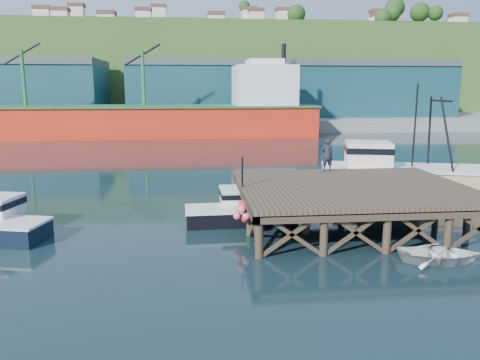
{
  "coord_description": "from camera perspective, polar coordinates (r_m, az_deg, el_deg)",
  "views": [
    {
      "loc": [
        -2.97,
        -23.7,
        7.22
      ],
      "look_at": [
        -0.34,
        2.0,
        2.12
      ],
      "focal_mm": 35.0,
      "sensor_mm": 36.0,
      "label": 1
    }
  ],
  "objects": [
    {
      "name": "warehouse_mid",
      "position": [
        88.75,
        -4.0,
        10.68
      ],
      "size": [
        28.0,
        16.0,
        9.0
      ],
      "primitive_type": "cube",
      "color": "#184751",
      "rests_on": "far_quay"
    },
    {
      "name": "far_quay",
      "position": [
        93.95,
        -4.06,
        7.34
      ],
      "size": [
        160.0,
        40.0,
        2.0
      ],
      "primitive_type": "cube",
      "color": "gray",
      "rests_on": "ground"
    },
    {
      "name": "ground",
      "position": [
        24.95,
        1.25,
        -5.65
      ],
      "size": [
        300.0,
        300.0,
        0.0
      ],
      "primitive_type": "plane",
      "color": "black",
      "rests_on": "ground"
    },
    {
      "name": "trawler",
      "position": [
        33.85,
        19.04,
        0.89
      ],
      "size": [
        11.82,
        6.68,
        7.49
      ],
      "rotation": [
        0.0,
        0.0,
        -0.25
      ],
      "color": "tan",
      "rests_on": "ground"
    },
    {
      "name": "cargo_ship",
      "position": [
        72.01,
        -10.31,
        7.88
      ],
      "size": [
        55.5,
        10.0,
        13.75
      ],
      "color": "red",
      "rests_on": "ground"
    },
    {
      "name": "dockworker",
      "position": [
        29.59,
        10.59,
        3.05
      ],
      "size": [
        0.76,
        0.51,
        2.03
      ],
      "primitive_type": "imported",
      "rotation": [
        0.0,
        0.0,
        3.18
      ],
      "color": "black",
      "rests_on": "wharf"
    },
    {
      "name": "wharf",
      "position": [
        25.54,
        13.66,
        -1.08
      ],
      "size": [
        12.0,
        10.0,
        2.62
      ],
      "color": "brown",
      "rests_on": "ground"
    },
    {
      "name": "hillside",
      "position": [
        123.79,
        -4.59,
        12.88
      ],
      "size": [
        220.0,
        50.0,
        22.0
      ],
      "primitive_type": "cube",
      "color": "#2D511E",
      "rests_on": "ground"
    },
    {
      "name": "warehouse_left",
      "position": [
        94.31,
        -26.1,
        9.62
      ],
      "size": [
        32.0,
        16.0,
        9.0
      ],
      "primitive_type": "cube",
      "color": "#184751",
      "rests_on": "far_quay"
    },
    {
      "name": "warehouse_right",
      "position": [
        94.63,
        14.79,
        10.37
      ],
      "size": [
        30.0,
        16.0,
        9.0
      ],
      "primitive_type": "cube",
      "color": "#184751",
      "rests_on": "far_quay"
    },
    {
      "name": "dinghy",
      "position": [
        21.6,
        23.18,
        -8.31
      ],
      "size": [
        3.77,
        3.0,
        0.7
      ],
      "primitive_type": "imported",
      "rotation": [
        0.0,
        0.0,
        1.39
      ],
      "color": "white",
      "rests_on": "ground"
    },
    {
      "name": "boat_black",
      "position": [
        25.62,
        0.04,
        -3.62
      ],
      "size": [
        6.05,
        5.1,
        3.71
      ],
      "rotation": [
        0.0,
        0.0,
        0.02
      ],
      "color": "black",
      "rests_on": "ground"
    }
  ]
}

